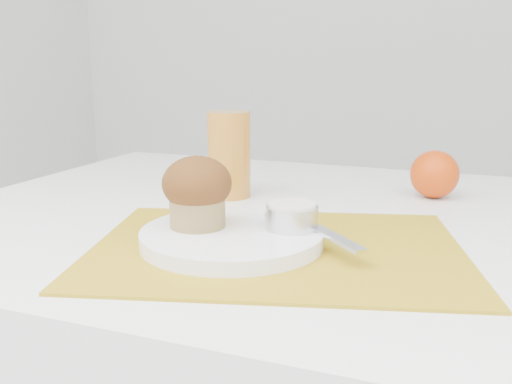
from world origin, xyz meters
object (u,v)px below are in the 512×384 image
at_px(juice_glass, 229,155).
at_px(muffin, 197,191).
at_px(orange, 434,174).
at_px(plate, 232,237).

xyz_separation_m(juice_glass, muffin, (0.06, -0.23, -0.00)).
bearing_deg(juice_glass, muffin, -75.36).
bearing_deg(orange, plate, -120.72).
bearing_deg(juice_glass, orange, 19.71).
relative_size(orange, juice_glass, 0.56).
distance_m(plate, juice_glass, 0.26).
height_order(plate, juice_glass, juice_glass).
relative_size(plate, orange, 2.84).
bearing_deg(juice_glass, plate, -65.68).
bearing_deg(orange, muffin, -125.83).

